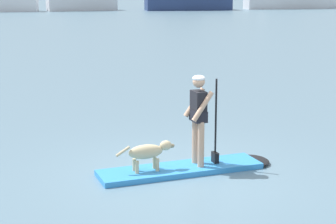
# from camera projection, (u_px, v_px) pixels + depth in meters

# --- Properties ---
(ground_plane) EXTENTS (400.00, 400.00, 0.00)m
(ground_plane) POSITION_uv_depth(u_px,v_px,m) (180.00, 172.00, 10.53)
(ground_plane) COLOR slate
(paddleboard) EXTENTS (3.37, 1.18, 0.10)m
(paddleboard) POSITION_uv_depth(u_px,v_px,m) (192.00, 168.00, 10.60)
(paddleboard) COLOR #338CD8
(paddleboard) RESTS_ON ground_plane
(person_paddler) EXTENTS (0.64, 0.52, 1.66)m
(person_paddler) POSITION_uv_depth(u_px,v_px,m) (199.00, 113.00, 10.42)
(person_paddler) COLOR tan
(person_paddler) RESTS_ON paddleboard
(dog) EXTENTS (1.10, 0.30, 0.52)m
(dog) POSITION_uv_depth(u_px,v_px,m) (148.00, 152.00, 10.22)
(dog) COLOR #CCB78C
(dog) RESTS_ON paddleboard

